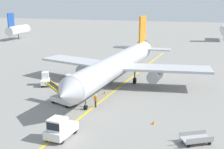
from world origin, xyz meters
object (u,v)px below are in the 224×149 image
(ground_crew_marshaller, at_px, (96,100))
(safety_cone_nose_right, at_px, (154,122))
(airliner, at_px, (119,64))
(pushback_tug, at_px, (60,128))
(baggage_tug_near_wing, at_px, (45,80))
(safety_cone_nose_left, at_px, (105,92))
(baggage_tug_by_cargo_door, at_px, (72,82))
(baggage_cart_loaded, at_px, (196,139))
(belt_loader_forward_hold, at_px, (63,98))

(ground_crew_marshaller, bearing_deg, safety_cone_nose_right, -21.86)
(airliner, height_order, safety_cone_nose_right, airliner)
(pushback_tug, bearing_deg, baggage_tug_near_wing, 123.17)
(safety_cone_nose_right, bearing_deg, baggage_tug_near_wing, 151.64)
(safety_cone_nose_left, bearing_deg, baggage_tug_by_cargo_door, 168.15)
(baggage_tug_by_cargo_door, xyz_separation_m, safety_cone_nose_left, (5.73, -1.20, -0.71))
(airliner, bearing_deg, ground_crew_marshaller, -89.88)
(ground_crew_marshaller, distance_m, safety_cone_nose_right, 8.55)
(safety_cone_nose_left, bearing_deg, baggage_cart_loaded, -42.90)
(airliner, height_order, pushback_tug, airliner)
(belt_loader_forward_hold, bearing_deg, safety_cone_nose_left, 57.16)
(baggage_tug_near_wing, distance_m, baggage_tug_by_cargo_door, 4.56)
(pushback_tug, relative_size, baggage_cart_loaded, 1.03)
(pushback_tug, bearing_deg, belt_loader_forward_hold, 114.18)
(baggage_tug_by_cargo_door, relative_size, safety_cone_nose_right, 5.85)
(pushback_tug, bearing_deg, baggage_tug_by_cargo_door, 110.55)
(baggage_tug_near_wing, height_order, safety_cone_nose_left, baggage_tug_near_wing)
(baggage_cart_loaded, distance_m, safety_cone_nose_left, 17.98)
(safety_cone_nose_right, bearing_deg, airliner, 119.50)
(airliner, distance_m, baggage_tug_near_wing, 11.84)
(belt_loader_forward_hold, distance_m, safety_cone_nose_left, 6.96)
(baggage_tug_near_wing, xyz_separation_m, baggage_cart_loaded, (23.46, -13.56, -0.46))
(belt_loader_forward_hold, bearing_deg, safety_cone_nose_right, -13.80)
(airliner, relative_size, pushback_tug, 9.36)
(pushback_tug, xyz_separation_m, safety_cone_nose_right, (8.26, 6.04, -0.77))
(pushback_tug, height_order, safety_cone_nose_left, pushback_tug)
(baggage_tug_near_wing, xyz_separation_m, baggage_tug_by_cargo_door, (4.56, -0.12, 0.00))
(baggage_cart_loaded, relative_size, safety_cone_nose_right, 8.30)
(airliner, xyz_separation_m, baggage_cart_loaded, (12.54, -17.40, -2.95))
(baggage_cart_loaded, distance_m, safety_cone_nose_right, 5.72)
(baggage_tug_near_wing, distance_m, safety_cone_nose_left, 10.40)
(pushback_tug, xyz_separation_m, belt_loader_forward_hold, (-4.07, 9.07, -0.22))
(baggage_tug_near_wing, xyz_separation_m, ground_crew_marshaller, (10.95, -7.01, -0.02))
(baggage_cart_loaded, relative_size, ground_crew_marshaller, 2.15)
(belt_loader_forward_hold, height_order, ground_crew_marshaller, belt_loader_forward_hold)
(airliner, relative_size, baggage_tug_by_cargo_door, 13.73)
(baggage_cart_loaded, xyz_separation_m, ground_crew_marshaller, (-12.52, 6.55, 0.44))
(belt_loader_forward_hold, distance_m, ground_crew_marshaller, 4.42)
(baggage_tug_near_wing, distance_m, safety_cone_nose_right, 21.44)
(safety_cone_nose_right, bearing_deg, belt_loader_forward_hold, 166.20)
(baggage_cart_loaded, distance_m, ground_crew_marshaller, 14.13)
(belt_loader_forward_hold, bearing_deg, airliner, 68.20)
(pushback_tug, bearing_deg, airliner, 89.07)
(ground_crew_marshaller, distance_m, safety_cone_nose_left, 5.77)
(ground_crew_marshaller, xyz_separation_m, safety_cone_nose_left, (-0.65, 5.69, -0.69))
(baggage_tug_by_cargo_door, bearing_deg, ground_crew_marshaller, -47.19)
(safety_cone_nose_right, bearing_deg, ground_crew_marshaller, 158.14)
(baggage_tug_by_cargo_door, bearing_deg, belt_loader_forward_hold, -74.40)
(belt_loader_forward_hold, bearing_deg, ground_crew_marshaller, 1.87)
(baggage_tug_by_cargo_door, relative_size, baggage_cart_loaded, 0.71)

